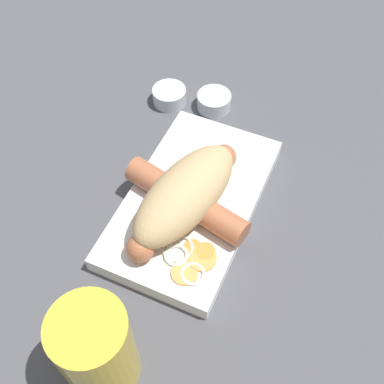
{
  "coord_description": "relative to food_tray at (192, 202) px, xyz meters",
  "views": [
    {
      "loc": [
        -0.32,
        -0.14,
        0.52
      ],
      "look_at": [
        0.0,
        0.0,
        0.03
      ],
      "focal_mm": 45.0,
      "sensor_mm": 36.0,
      "label": 1
    }
  ],
  "objects": [
    {
      "name": "pickled_veggies",
      "position": [
        -0.08,
        -0.03,
        0.01
      ],
      "size": [
        0.07,
        0.08,
        0.0
      ],
      "color": "orange",
      "rests_on": "food_tray"
    },
    {
      "name": "bread_roll",
      "position": [
        -0.02,
        0.0,
        0.04
      ],
      "size": [
        0.19,
        0.11,
        0.06
      ],
      "color": "tan",
      "rests_on": "food_tray"
    },
    {
      "name": "condiment_cup_far",
      "position": [
        0.17,
        0.11,
        -0.0
      ],
      "size": [
        0.05,
        0.05,
        0.02
      ],
      "color": "silver",
      "rests_on": "ground_plane"
    },
    {
      "name": "condiment_cup_near",
      "position": [
        0.18,
        0.04,
        -0.0
      ],
      "size": [
        0.05,
        0.05,
        0.02
      ],
      "color": "silver",
      "rests_on": "ground_plane"
    },
    {
      "name": "ground_plane",
      "position": [
        0.0,
        0.0,
        -0.01
      ],
      "size": [
        3.0,
        3.0,
        0.0
      ],
      "primitive_type": "plane",
      "color": "#4C4C51"
    },
    {
      "name": "food_tray",
      "position": [
        0.0,
        0.0,
        0.0
      ],
      "size": [
        0.27,
        0.16,
        0.02
      ],
      "color": "white",
      "rests_on": "ground_plane"
    },
    {
      "name": "drink_glass",
      "position": [
        -0.23,
        -0.0,
        0.05
      ],
      "size": [
        0.07,
        0.07,
        0.12
      ],
      "color": "gold",
      "rests_on": "ground_plane"
    },
    {
      "name": "sausage",
      "position": [
        -0.02,
        0.0,
        0.03
      ],
      "size": [
        0.2,
        0.17,
        0.03
      ],
      "color": "#B26642",
      "rests_on": "food_tray"
    }
  ]
}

